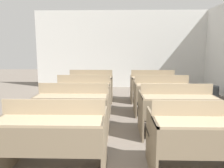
{
  "coord_description": "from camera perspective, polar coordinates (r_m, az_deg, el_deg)",
  "views": [
    {
      "loc": [
        -0.11,
        -1.27,
        1.49
      ],
      "look_at": [
        -0.23,
        3.18,
        0.78
      ],
      "focal_mm": 35.0,
      "sensor_mm": 36.0,
      "label": 1
    }
  ],
  "objects": [
    {
      "name": "wall_back",
      "position": [
        8.62,
        2.33,
        8.99
      ],
      "size": [
        6.64,
        0.06,
        2.96
      ],
      "color": "silver",
      "rests_on": "ground_plane"
    },
    {
      "name": "bench_second_right",
      "position": [
        3.95,
        16.36,
        -6.07
      ],
      "size": [
        1.22,
        0.8,
        0.91
      ],
      "color": "#7D6E57",
      "rests_on": "ground_plane"
    },
    {
      "name": "bench_back_left",
      "position": [
        6.29,
        -5.49,
        -0.18
      ],
      "size": [
        1.22,
        0.8,
        0.91
      ],
      "color": "#7C6D56",
      "rests_on": "ground_plane"
    },
    {
      "name": "bench_back_right",
      "position": [
        6.31,
        10.56,
        -0.26
      ],
      "size": [
        1.22,
        0.8,
        0.91
      ],
      "color": "#796A53",
      "rests_on": "ground_plane"
    },
    {
      "name": "bench_third_left",
      "position": [
        5.07,
        -7.34,
        -2.45
      ],
      "size": [
        1.22,
        0.8,
        0.91
      ],
      "color": "#7E6F58",
      "rests_on": "ground_plane"
    },
    {
      "name": "bench_second_left",
      "position": [
        3.91,
        -9.96,
        -5.97
      ],
      "size": [
        1.22,
        0.8,
        0.91
      ],
      "color": "#7D6D56",
      "rests_on": "ground_plane"
    },
    {
      "name": "bench_third_right",
      "position": [
        5.14,
        12.78,
        -2.45
      ],
      "size": [
        1.22,
        0.8,
        0.91
      ],
      "color": "#7C6D56",
      "rests_on": "ground_plane"
    },
    {
      "name": "wastepaper_bin",
      "position": [
        7.56,
        25.02,
        -1.8
      ],
      "size": [
        0.31,
        0.31,
        0.35
      ],
      "color": "#474C51",
      "rests_on": "ground_plane"
    },
    {
      "name": "bench_front_right",
      "position": [
        2.83,
        22.81,
        -12.49
      ],
      "size": [
        1.22,
        0.8,
        0.91
      ],
      "color": "#796A53",
      "rests_on": "ground_plane"
    },
    {
      "name": "bench_front_left",
      "position": [
        2.76,
        -14.86,
        -12.64
      ],
      "size": [
        1.22,
        0.8,
        0.91
      ],
      "color": "#7A6A53",
      "rests_on": "ground_plane"
    }
  ]
}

